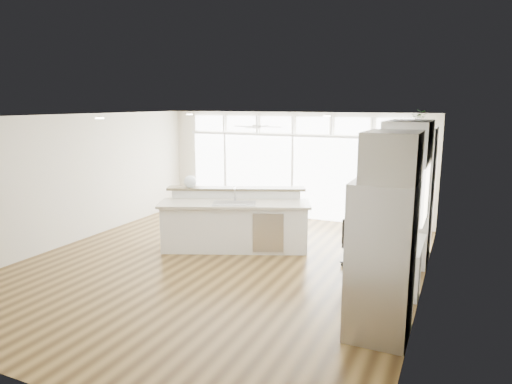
% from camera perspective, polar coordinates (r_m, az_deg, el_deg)
% --- Properties ---
extents(floor, '(7.00, 8.00, 0.02)m').
position_cam_1_polar(floor, '(8.52, -4.72, -9.12)').
color(floor, '#493216').
rests_on(floor, ground).
extents(ceiling, '(7.00, 8.00, 0.02)m').
position_cam_1_polar(ceiling, '(8.00, -5.04, 9.41)').
color(ceiling, white).
rests_on(ceiling, wall_back).
extents(wall_back, '(7.00, 0.04, 2.70)m').
position_cam_1_polar(wall_back, '(11.75, 4.74, 3.34)').
color(wall_back, beige).
rests_on(wall_back, floor).
extents(wall_front, '(7.00, 0.04, 2.70)m').
position_cam_1_polar(wall_front, '(5.17, -27.37, -7.98)').
color(wall_front, beige).
rests_on(wall_front, floor).
extents(wall_left, '(0.04, 8.00, 2.70)m').
position_cam_1_polar(wall_left, '(10.31, -22.10, 1.47)').
color(wall_left, beige).
rests_on(wall_left, floor).
extents(wall_right, '(0.04, 8.00, 2.70)m').
position_cam_1_polar(wall_right, '(7.15, 20.41, -2.38)').
color(wall_right, beige).
rests_on(wall_right, floor).
extents(glass_wall, '(5.80, 0.06, 2.08)m').
position_cam_1_polar(glass_wall, '(11.74, 4.62, 1.86)').
color(glass_wall, white).
rests_on(glass_wall, wall_back).
extents(transom_row, '(5.90, 0.06, 0.40)m').
position_cam_1_polar(transom_row, '(11.60, 4.72, 8.36)').
color(transom_row, white).
rests_on(transom_row, wall_back).
extents(desk_window, '(0.04, 0.85, 0.85)m').
position_cam_1_polar(desk_window, '(7.40, 20.39, -0.35)').
color(desk_window, white).
rests_on(desk_window, wall_right).
extents(ceiling_fan, '(1.16, 1.16, 0.32)m').
position_cam_1_polar(ceiling_fan, '(10.73, 0.09, 8.70)').
color(ceiling_fan, silver).
rests_on(ceiling_fan, ceiling).
extents(recessed_lights, '(3.40, 3.00, 0.02)m').
position_cam_1_polar(recessed_lights, '(8.17, -4.34, 9.32)').
color(recessed_lights, white).
rests_on(recessed_lights, ceiling).
extents(oven_cabinet, '(0.64, 1.20, 2.50)m').
position_cam_1_polar(oven_cabinet, '(8.95, 19.17, -0.34)').
color(oven_cabinet, white).
rests_on(oven_cabinet, floor).
extents(desk_nook, '(0.72, 1.30, 0.76)m').
position_cam_1_polar(desk_nook, '(7.73, 17.34, -8.68)').
color(desk_nook, white).
rests_on(desk_nook, floor).
extents(upper_cabinets, '(0.64, 1.30, 0.64)m').
position_cam_1_polar(upper_cabinets, '(7.32, 18.54, 5.98)').
color(upper_cabinets, white).
rests_on(upper_cabinets, wall_right).
extents(refrigerator, '(0.76, 0.90, 2.00)m').
position_cam_1_polar(refrigerator, '(5.99, 15.41, -8.13)').
color(refrigerator, '#BABBBF').
rests_on(refrigerator, floor).
extents(fridge_cabinet, '(0.64, 0.90, 0.60)m').
position_cam_1_polar(fridge_cabinet, '(5.69, 16.67, 4.28)').
color(fridge_cabinet, white).
rests_on(fridge_cabinet, wall_right).
extents(framed_photos, '(0.06, 0.22, 0.80)m').
position_cam_1_polar(framed_photos, '(8.04, 20.67, -0.60)').
color(framed_photos, black).
rests_on(framed_photos, wall_right).
extents(kitchen_island, '(3.20, 2.21, 1.19)m').
position_cam_1_polar(kitchen_island, '(9.20, -2.67, -3.61)').
color(kitchen_island, white).
rests_on(kitchen_island, floor).
extents(rug, '(1.11, 0.89, 0.01)m').
position_cam_1_polar(rug, '(8.61, 14.97, -9.15)').
color(rug, '#3E2313').
rests_on(rug, floor).
extents(office_chair, '(0.56, 0.53, 0.92)m').
position_cam_1_polar(office_chair, '(8.31, 12.69, -6.47)').
color(office_chair, black).
rests_on(office_chair, floor).
extents(fishbowl, '(0.32, 0.32, 0.26)m').
position_cam_1_polar(fishbowl, '(9.55, -8.22, 1.30)').
color(fishbowl, white).
rests_on(fishbowl, kitchen_island).
extents(monitor, '(0.09, 0.47, 0.39)m').
position_cam_1_polar(monitor, '(7.57, 16.99, -4.51)').
color(monitor, black).
rests_on(monitor, desk_nook).
extents(keyboard, '(0.16, 0.33, 0.02)m').
position_cam_1_polar(keyboard, '(7.65, 15.64, -5.75)').
color(keyboard, white).
rests_on(keyboard, desk_nook).
extents(potted_plant, '(0.30, 0.33, 0.24)m').
position_cam_1_polar(potted_plant, '(8.79, 19.74, 8.43)').
color(potted_plant, '#2C6029').
rests_on(potted_plant, oven_cabinet).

